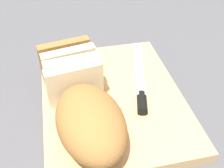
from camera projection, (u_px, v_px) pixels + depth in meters
ground_plane at (112, 102)px, 0.61m from camera, size 3.00×3.00×0.00m
cutting_board at (112, 98)px, 0.60m from camera, size 0.39×0.31×0.02m
bread_loaf at (83, 103)px, 0.51m from camera, size 0.33×0.16×0.09m
bread_knife at (141, 90)px, 0.59m from camera, size 0.27×0.09×0.02m
crumb_near_knife at (103, 88)px, 0.61m from camera, size 0.01×0.01×0.01m
crumb_near_loaf at (120, 107)px, 0.56m from camera, size 0.00×0.00×0.00m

